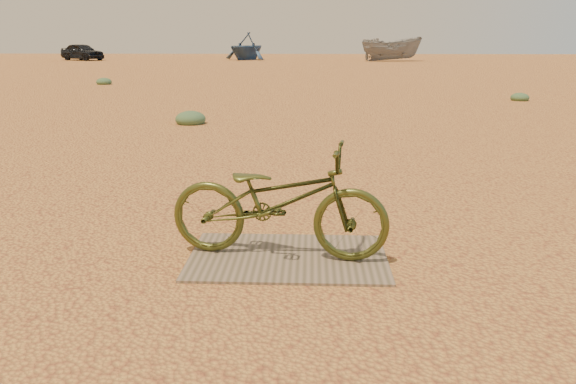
{
  "coord_description": "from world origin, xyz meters",
  "views": [
    {
      "loc": [
        -0.23,
        -4.6,
        1.78
      ],
      "look_at": [
        -0.42,
        -0.25,
        0.57
      ],
      "focal_mm": 35.0,
      "sensor_mm": 36.0,
      "label": 1
    }
  ],
  "objects_px": {
    "car": "(82,52)",
    "bicycle": "(279,201)",
    "boat_mid_right": "(392,49)",
    "plywood_board": "(288,257)",
    "boat_far_left": "(247,46)"
  },
  "relations": [
    {
      "from": "bicycle",
      "to": "car",
      "type": "xyz_separation_m",
      "value": [
        -18.2,
        41.17,
        0.17
      ]
    },
    {
      "from": "bicycle",
      "to": "boat_mid_right",
      "type": "distance_m",
      "value": 41.06
    },
    {
      "from": "bicycle",
      "to": "boat_mid_right",
      "type": "xyz_separation_m",
      "value": [
        6.37,
        40.56,
        0.42
      ]
    },
    {
      "from": "boat_far_left",
      "to": "boat_mid_right",
      "type": "bearing_deg",
      "value": 19.46
    },
    {
      "from": "plywood_board",
      "to": "boat_mid_right",
      "type": "xyz_separation_m",
      "value": [
        6.29,
        40.57,
        0.9
      ]
    },
    {
      "from": "boat_far_left",
      "to": "boat_mid_right",
      "type": "distance_m",
      "value": 11.68
    },
    {
      "from": "plywood_board",
      "to": "bicycle",
      "type": "distance_m",
      "value": 0.49
    },
    {
      "from": "car",
      "to": "bicycle",
      "type": "bearing_deg",
      "value": -125.39
    },
    {
      "from": "car",
      "to": "boat_mid_right",
      "type": "bearing_deg",
      "value": -60.67
    },
    {
      "from": "car",
      "to": "boat_far_left",
      "type": "height_order",
      "value": "boat_far_left"
    },
    {
      "from": "boat_far_left",
      "to": "boat_mid_right",
      "type": "xyz_separation_m",
      "value": [
        11.49,
        -2.09,
        -0.19
      ]
    },
    {
      "from": "car",
      "to": "boat_mid_right",
      "type": "relative_size",
      "value": 0.83
    },
    {
      "from": "bicycle",
      "to": "boat_far_left",
      "type": "bearing_deg",
      "value": 14.46
    },
    {
      "from": "boat_mid_right",
      "to": "bicycle",
      "type": "bearing_deg",
      "value": 163.17
    },
    {
      "from": "bicycle",
      "to": "boat_mid_right",
      "type": "bearing_deg",
      "value": -1.31
    }
  ]
}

